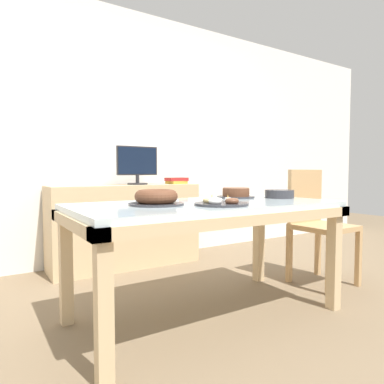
{
  "coord_description": "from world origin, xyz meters",
  "views": [
    {
      "loc": [
        -1.22,
        -1.76,
        0.91
      ],
      "look_at": [
        -0.03,
        0.13,
        0.79
      ],
      "focal_mm": 32.0,
      "sensor_mm": 36.0,
      "label": 1
    }
  ],
  "objects_px": {
    "computer_monitor": "(137,165)",
    "plate_stack": "(279,194)",
    "tealight_centre": "(228,198)",
    "cake_chocolate_round": "(236,193)",
    "pastry_platter": "(221,203)",
    "tealight_near_cakes": "(176,200)",
    "tealight_left_edge": "(145,199)",
    "book_stack": "(176,181)",
    "chair": "(316,220)",
    "cake_golden_bundt": "(156,198)",
    "tealight_near_front": "(212,198)"
  },
  "relations": [
    {
      "from": "chair",
      "to": "tealight_left_edge",
      "type": "relative_size",
      "value": 23.5
    },
    {
      "from": "book_stack",
      "to": "tealight_near_front",
      "type": "relative_size",
      "value": 5.33
    },
    {
      "from": "chair",
      "to": "tealight_centre",
      "type": "distance_m",
      "value": 0.95
    },
    {
      "from": "pastry_platter",
      "to": "plate_stack",
      "type": "bearing_deg",
      "value": 17.43
    },
    {
      "from": "tealight_near_cakes",
      "to": "book_stack",
      "type": "bearing_deg",
      "value": 60.06
    },
    {
      "from": "cake_chocolate_round",
      "to": "tealight_near_cakes",
      "type": "distance_m",
      "value": 0.55
    },
    {
      "from": "cake_chocolate_round",
      "to": "plate_stack",
      "type": "height_order",
      "value": "cake_chocolate_round"
    },
    {
      "from": "book_stack",
      "to": "computer_monitor",
      "type": "bearing_deg",
      "value": -179.82
    },
    {
      "from": "book_stack",
      "to": "tealight_near_front",
      "type": "bearing_deg",
      "value": -108.83
    },
    {
      "from": "tealight_left_edge",
      "to": "chair",
      "type": "bearing_deg",
      "value": -9.85
    },
    {
      "from": "cake_golden_bundt",
      "to": "tealight_near_cakes",
      "type": "height_order",
      "value": "cake_golden_bundt"
    },
    {
      "from": "cake_golden_bundt",
      "to": "tealight_left_edge",
      "type": "relative_size",
      "value": 7.99
    },
    {
      "from": "pastry_platter",
      "to": "tealight_left_edge",
      "type": "height_order",
      "value": "pastry_platter"
    },
    {
      "from": "cake_golden_bundt",
      "to": "cake_chocolate_round",
      "type": "bearing_deg",
      "value": 14.97
    },
    {
      "from": "cake_golden_bundt",
      "to": "tealight_centre",
      "type": "xyz_separation_m",
      "value": [
        0.59,
        0.08,
        -0.03
      ]
    },
    {
      "from": "cake_golden_bundt",
      "to": "book_stack",
      "type": "bearing_deg",
      "value": 56.32
    },
    {
      "from": "computer_monitor",
      "to": "plate_stack",
      "type": "xyz_separation_m",
      "value": [
        0.53,
        -1.38,
        -0.23
      ]
    },
    {
      "from": "computer_monitor",
      "to": "tealight_centre",
      "type": "xyz_separation_m",
      "value": [
        0.1,
        -1.31,
        -0.25
      ]
    },
    {
      "from": "chair",
      "to": "cake_golden_bundt",
      "type": "bearing_deg",
      "value": -177.14
    },
    {
      "from": "cake_chocolate_round",
      "to": "plate_stack",
      "type": "xyz_separation_m",
      "value": [
        0.26,
        -0.19,
        -0.0
      ]
    },
    {
      "from": "cake_chocolate_round",
      "to": "plate_stack",
      "type": "relative_size",
      "value": 1.32
    },
    {
      "from": "plate_stack",
      "to": "chair",
      "type": "bearing_deg",
      "value": 7.04
    },
    {
      "from": "book_stack",
      "to": "cake_chocolate_round",
      "type": "bearing_deg",
      "value": -98.15
    },
    {
      "from": "pastry_platter",
      "to": "plate_stack",
      "type": "relative_size",
      "value": 1.47
    },
    {
      "from": "plate_stack",
      "to": "cake_chocolate_round",
      "type": "bearing_deg",
      "value": 143.6
    },
    {
      "from": "cake_golden_bundt",
      "to": "tealight_centre",
      "type": "bearing_deg",
      "value": 7.91
    },
    {
      "from": "computer_monitor",
      "to": "tealight_centre",
      "type": "distance_m",
      "value": 1.33
    },
    {
      "from": "tealight_near_cakes",
      "to": "tealight_centre",
      "type": "relative_size",
      "value": 1.0
    },
    {
      "from": "book_stack",
      "to": "tealight_left_edge",
      "type": "xyz_separation_m",
      "value": [
        -0.85,
        -1.06,
        -0.09
      ]
    },
    {
      "from": "computer_monitor",
      "to": "chair",
      "type": "bearing_deg",
      "value": -51.78
    },
    {
      "from": "cake_chocolate_round",
      "to": "cake_golden_bundt",
      "type": "relative_size",
      "value": 0.87
    },
    {
      "from": "tealight_near_front",
      "to": "book_stack",
      "type": "bearing_deg",
      "value": 71.17
    },
    {
      "from": "chair",
      "to": "tealight_near_front",
      "type": "bearing_deg",
      "value": 175.33
    },
    {
      "from": "plate_stack",
      "to": "tealight_near_front",
      "type": "relative_size",
      "value": 5.25
    },
    {
      "from": "pastry_platter",
      "to": "tealight_near_cakes",
      "type": "relative_size",
      "value": 7.73
    },
    {
      "from": "tealight_near_front",
      "to": "tealight_left_edge",
      "type": "height_order",
      "value": "same"
    },
    {
      "from": "cake_golden_bundt",
      "to": "tealight_centre",
      "type": "height_order",
      "value": "cake_golden_bundt"
    },
    {
      "from": "pastry_platter",
      "to": "tealight_near_front",
      "type": "height_order",
      "value": "pastry_platter"
    },
    {
      "from": "tealight_centre",
      "to": "tealight_near_cakes",
      "type": "bearing_deg",
      "value": 170.73
    },
    {
      "from": "chair",
      "to": "tealight_near_cakes",
      "type": "distance_m",
      "value": 1.33
    },
    {
      "from": "plate_stack",
      "to": "tealight_centre",
      "type": "relative_size",
      "value": 5.25
    },
    {
      "from": "book_stack",
      "to": "tealight_left_edge",
      "type": "relative_size",
      "value": 5.33
    },
    {
      "from": "plate_stack",
      "to": "tealight_left_edge",
      "type": "bearing_deg",
      "value": 161.57
    },
    {
      "from": "tealight_left_edge",
      "to": "book_stack",
      "type": "bearing_deg",
      "value": 51.34
    },
    {
      "from": "pastry_platter",
      "to": "tealight_centre",
      "type": "relative_size",
      "value": 7.73
    },
    {
      "from": "plate_stack",
      "to": "tealight_near_cakes",
      "type": "height_order",
      "value": "plate_stack"
    },
    {
      "from": "tealight_near_cakes",
      "to": "tealight_near_front",
      "type": "height_order",
      "value": "same"
    },
    {
      "from": "pastry_platter",
      "to": "cake_chocolate_round",
      "type": "bearing_deg",
      "value": 42.4
    },
    {
      "from": "plate_stack",
      "to": "tealight_near_cakes",
      "type": "bearing_deg",
      "value": 170.88
    },
    {
      "from": "pastry_platter",
      "to": "tealight_left_edge",
      "type": "relative_size",
      "value": 7.73
    }
  ]
}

